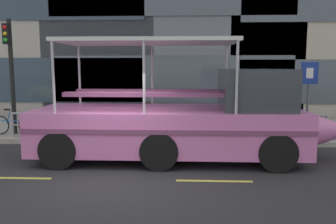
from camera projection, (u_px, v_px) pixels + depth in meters
The scene contains 10 objects.
ground_plane at pixel (118, 172), 8.79m from camera, with size 120.00×120.00×0.00m, color #2B2B2D.
sidewalk at pixel (143, 129), 14.32m from camera, with size 32.00×4.80×0.18m, color #99968E.
curb_edge at pixel (135, 142), 11.86m from camera, with size 32.00×0.18×0.18m, color #B2ADA3.
lane_centreline at pixel (113, 179), 8.23m from camera, with size 25.80×0.12×0.01m.
curb_guardrail at pixel (166, 122), 12.06m from camera, with size 11.10×0.09×0.87m.
traffic_light_pole at pixel (10, 65), 12.56m from camera, with size 0.24×0.46×4.19m.
parking_sign at pixel (309, 86), 12.11m from camera, with size 0.60×0.12×2.64m.
leaned_bicycle at pixel (14, 124), 12.67m from camera, with size 1.74×0.46×0.96m.
duck_tour_boat at pixel (188, 121), 9.94m from camera, with size 9.43×2.62×3.42m.
pedestrian_near_bow at pixel (270, 109), 12.56m from camera, with size 0.31×0.40×1.59m.
Camera 1 is at (1.67, -8.44, 2.69)m, focal length 36.93 mm.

